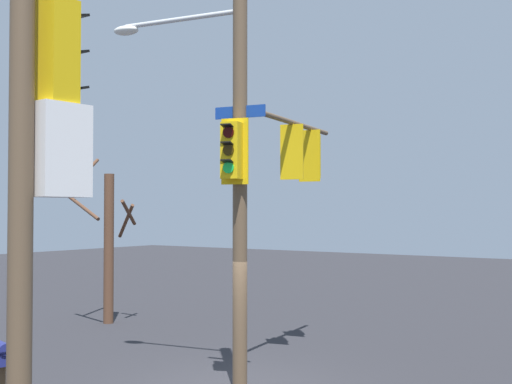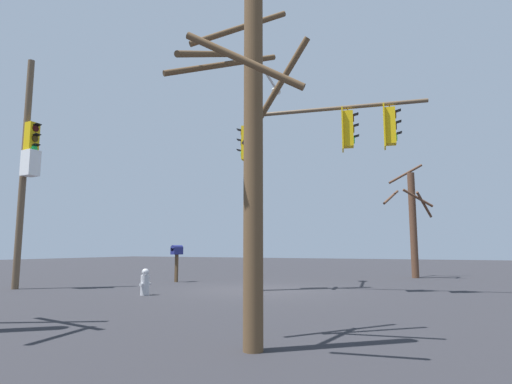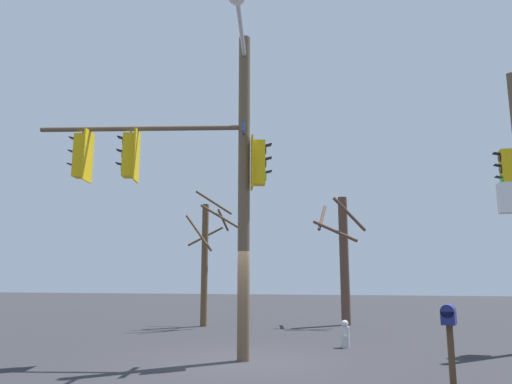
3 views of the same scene
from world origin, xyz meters
name	(u,v)px [view 1 (image 1 of 3)]	position (x,y,z in m)	size (l,w,h in m)	color
main_signal_pole_assembly	(255,160)	(0.12, -0.91, 4.59)	(3.60, 5.82, 8.01)	brown
secondary_pole_assembly	(38,144)	(-3.06, 7.02, 4.09)	(0.44, 0.75, 7.66)	brown
mailbox	(1,361)	(1.48, 4.22, 1.11)	(0.49, 0.35, 1.41)	#4C3823
bare_tree_behind_pole	(108,241)	(7.78, -3.91, 2.55)	(2.04, 2.06, 5.21)	brown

